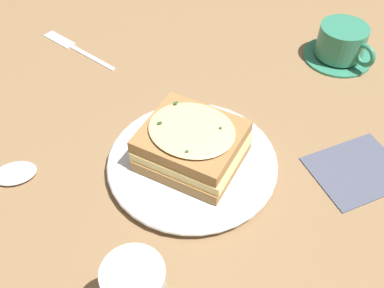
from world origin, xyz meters
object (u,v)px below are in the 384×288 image
at_px(sandwich, 192,143).
at_px(spoon, 8,175).
at_px(fork, 71,46).
at_px(napkin, 357,170).
at_px(dinner_plate, 192,160).
at_px(teacup_with_saucer, 341,44).

bearing_deg(sandwich, spoon, 179.61).
bearing_deg(fork, spoon, -146.99).
height_order(spoon, napkin, spoon).
height_order(dinner_plate, sandwich, sandwich).
xyz_separation_m(dinner_plate, teacup_with_saucer, (0.30, 0.24, 0.02)).
relative_size(dinner_plate, teacup_with_saucer, 1.88).
distance_m(teacup_with_saucer, fork, 0.51).
xyz_separation_m(sandwich, fork, (-0.21, 0.32, -0.05)).
bearing_deg(spoon, sandwich, 80.98).
distance_m(dinner_plate, fork, 0.38).
bearing_deg(dinner_plate, napkin, -8.16).
relative_size(sandwich, fork, 1.21).
height_order(sandwich, teacup_with_saucer, sandwich).
bearing_deg(spoon, fork, 160.41).
xyz_separation_m(sandwich, spoon, (-0.27, 0.00, -0.04)).
xyz_separation_m(teacup_with_saucer, fork, (-0.51, 0.08, -0.03)).
distance_m(spoon, napkin, 0.51).
relative_size(sandwich, teacup_with_saucer, 1.33).
bearing_deg(napkin, teacup_with_saucer, 78.08).
bearing_deg(teacup_with_saucer, sandwich, -80.01).
height_order(fork, spoon, spoon).
bearing_deg(dinner_plate, spoon, 179.59).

